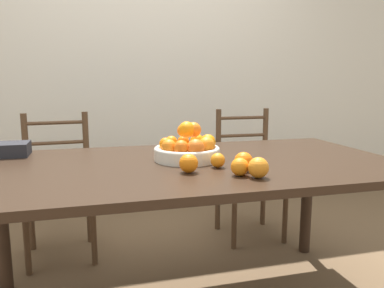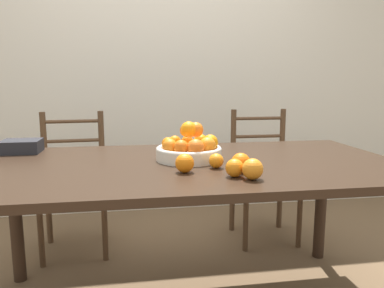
# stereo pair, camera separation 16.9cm
# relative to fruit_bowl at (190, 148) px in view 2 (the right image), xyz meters

# --- Properties ---
(wall_back) EXTENTS (8.00, 0.06, 2.60)m
(wall_back) POSITION_rel_fruit_bowl_xyz_m (-0.01, 1.50, 0.49)
(wall_back) COLOR silver
(wall_back) RESTS_ON ground_plane
(dining_table) EXTENTS (2.00, 1.04, 0.76)m
(dining_table) POSITION_rel_fruit_bowl_xyz_m (-0.01, -0.05, -0.14)
(dining_table) COLOR black
(dining_table) RESTS_ON ground_plane
(fruit_bowl) EXTENTS (0.32, 0.32, 0.19)m
(fruit_bowl) POSITION_rel_fruit_bowl_xyz_m (0.00, 0.00, 0.00)
(fruit_bowl) COLOR silver
(fruit_bowl) RESTS_ON dining_table
(orange_loose_0) EXTENTS (0.08, 0.08, 0.08)m
(orange_loose_0) POSITION_rel_fruit_bowl_xyz_m (0.17, -0.27, -0.02)
(orange_loose_0) COLOR orange
(orange_loose_0) RESTS_ON dining_table
(orange_loose_1) EXTENTS (0.06, 0.06, 0.06)m
(orange_loose_1) POSITION_rel_fruit_bowl_xyz_m (0.09, -0.19, -0.02)
(orange_loose_1) COLOR orange
(orange_loose_1) RESTS_ON dining_table
(orange_loose_2) EXTENTS (0.08, 0.08, 0.08)m
(orange_loose_2) POSITION_rel_fruit_bowl_xyz_m (0.18, -0.40, -0.02)
(orange_loose_2) COLOR orange
(orange_loose_2) RESTS_ON dining_table
(orange_loose_3) EXTENTS (0.08, 0.08, 0.08)m
(orange_loose_3) POSITION_rel_fruit_bowl_xyz_m (-0.06, -0.25, -0.02)
(orange_loose_3) COLOR orange
(orange_loose_3) RESTS_ON dining_table
(orange_loose_4) EXTENTS (0.07, 0.07, 0.07)m
(orange_loose_4) POSITION_rel_fruit_bowl_xyz_m (0.12, -0.35, -0.02)
(orange_loose_4) COLOR orange
(orange_loose_4) RESTS_ON dining_table
(chair_left) EXTENTS (0.45, 0.43, 0.93)m
(chair_left) POSITION_rel_fruit_bowl_xyz_m (-0.67, 0.77, -0.36)
(chair_left) COLOR #513823
(chair_left) RESTS_ON ground_plane
(chair_right) EXTENTS (0.42, 0.40, 0.93)m
(chair_right) POSITION_rel_fruit_bowl_xyz_m (0.65, 0.77, -0.36)
(chair_right) COLOR #513823
(chair_right) RESTS_ON ground_plane
(book_stack) EXTENTS (0.19, 0.16, 0.07)m
(book_stack) POSITION_rel_fruit_bowl_xyz_m (-0.85, 0.33, -0.02)
(book_stack) COLOR #232328
(book_stack) RESTS_ON dining_table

